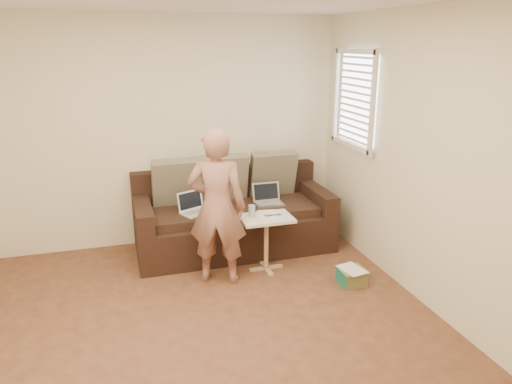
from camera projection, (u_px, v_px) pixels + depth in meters
The scene contains 16 objects.
floor at pixel (211, 344), 3.85m from camera, with size 4.50×4.50×0.00m, color #512B1E.
wall_back at pixel (167, 133), 5.52m from camera, with size 4.00×4.00×0.00m, color beige.
wall_right at pixel (443, 168), 4.02m from camera, with size 4.50×4.50×0.00m, color beige.
window_blinds at pixel (355, 99), 5.26m from camera, with size 0.12×0.88×1.08m, color white, non-canonical shape.
sofa at pixel (234, 214), 5.53m from camera, with size 2.20×0.95×0.85m, color black, non-canonical shape.
pillow_left at pixel (177, 182), 5.44m from camera, with size 0.55×0.14×0.55m, color #655E4A, non-canonical shape.
pillow_mid at pixel (224, 177), 5.63m from camera, with size 0.55×0.14×0.55m, color #666349, non-canonical shape.
pillow_right at pixel (273, 174), 5.80m from camera, with size 0.55×0.14×0.55m, color #655E4A, non-canonical shape.
laptop_silver at pixel (270, 205), 5.53m from camera, with size 0.32×0.23×0.22m, color #B7BABC, non-canonical shape.
laptop_white at pixel (197, 213), 5.26m from camera, with size 0.31×0.23×0.23m, color white, non-canonical shape.
person at pixel (217, 207), 4.67m from camera, with size 0.57×0.38×1.55m, color #9E5B56.
side_table at pixel (266, 243), 5.05m from camera, with size 0.53×0.37×0.58m, color silver, non-canonical shape.
drinking_glass at pixel (252, 211), 4.96m from camera, with size 0.07×0.07×0.12m, color silver, non-canonical shape.
scissors at pixel (273, 215), 4.99m from camera, with size 0.18×0.10×0.02m, color silver, non-canonical shape.
paper_on_table at pixel (269, 215), 5.02m from camera, with size 0.21×0.30×0.00m, color white, non-canonical shape.
striped_box at pixel (352, 276), 4.80m from camera, with size 0.25×0.25×0.16m, color #BF6A1C, non-canonical shape.
Camera 1 is at (-0.62, -3.28, 2.30)m, focal length 34.06 mm.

